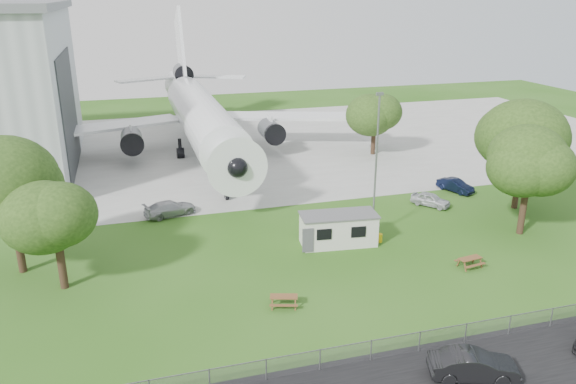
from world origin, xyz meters
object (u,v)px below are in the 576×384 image
object	(u,v)px
airliner	(200,113)
car_centre_sedan	(474,366)
picnic_east	(469,267)
site_cabin	(339,229)
picnic_west	(284,306)

from	to	relation	value
airliner	car_centre_sedan	xyz separation A→B (m)	(7.58, -48.27, -4.50)
airliner	picnic_east	size ratio (longest dim) A/B	26.52
airliner	picnic_east	world-z (taller)	airliner
picnic_east	car_centre_sedan	world-z (taller)	car_centre_sedan
site_cabin	picnic_west	world-z (taller)	site_cabin
picnic_west	car_centre_sedan	size ratio (longest dim) A/B	0.39
site_cabin	picnic_east	size ratio (longest dim) A/B	3.82
airliner	picnic_west	xyz separation A→B (m)	(-0.08, -38.48, -5.27)
car_centre_sedan	airliner	bearing A→B (deg)	26.95
site_cabin	car_centre_sedan	xyz separation A→B (m)	(0.72, -17.91, -0.55)
picnic_east	picnic_west	bearing A→B (deg)	177.45
airliner	site_cabin	size ratio (longest dim) A/B	6.94
picnic_east	car_centre_sedan	size ratio (longest dim) A/B	0.39
airliner	site_cabin	world-z (taller)	airliner
site_cabin	picnic_east	xyz separation A→B (m)	(7.95, -6.63, -1.31)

